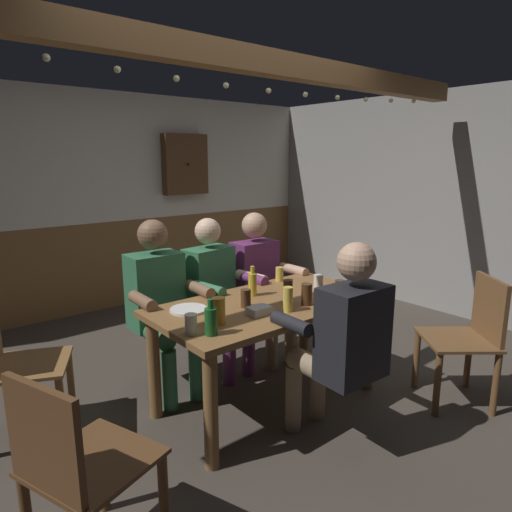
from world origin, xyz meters
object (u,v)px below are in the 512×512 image
Objects in this scene: person_3 at (343,337)px; pint_glass_0 at (279,274)px; pint_glass_1 at (246,298)px; bottle_0 at (211,320)px; chair_empty_near_left at (13,363)px; pint_glass_3 at (219,311)px; condiment_caddy at (259,311)px; dining_table at (268,318)px; pint_glass_6 at (340,291)px; pint_glass_5 at (307,294)px; plate_0 at (188,309)px; chair_empty_near_right at (76,468)px; person_1 at (215,289)px; person_2 at (260,279)px; wall_dart_cabinet at (185,164)px; chair_empty_far_end at (469,336)px; bottle_1 at (252,284)px; pint_glass_2 at (191,324)px; pint_glass_7 at (288,292)px; pint_glass_4 at (318,282)px; pint_glass_8 at (288,299)px.

pint_glass_0 is (0.41, 0.97, 0.10)m from person_3.
bottle_0 is at bearing -150.48° from pint_glass_1.
pint_glass_3 is (0.93, -0.79, 0.32)m from chair_empty_near_left.
dining_table is at bearing 36.32° from condiment_caddy.
pint_glass_5 is at bearing 156.96° from pint_glass_6.
condiment_caddy is at bearing -48.93° from plate_0.
chair_empty_near_right is 1.65m from pint_glass_5.
person_2 is (0.45, -0.00, 0.01)m from person_1.
person_3 is 3.46m from wall_dart_cabinet.
chair_empty_far_end reaches higher than pint_glass_5.
pint_glass_0 is (0.40, 0.16, -0.03)m from bottle_1.
bottle_1 is 0.77m from pint_glass_2.
wall_dart_cabinet is (2.38, 3.09, 1.10)m from chair_empty_near_right.
dining_table is 10.90× the size of pint_glass_5.
bottle_0 reaches higher than chair_empty_near_right.
condiment_caddy reaches higher than plate_0.
plate_0 is at bearing 24.71° from person_2.
pint_glass_3 is (-0.49, 0.50, 0.13)m from person_3.
person_3 is at bearing -112.75° from pint_glass_0.
pint_glass_7 is (0.77, 0.05, 0.02)m from pint_glass_2.
pint_glass_2 is (0.75, 0.36, 0.30)m from chair_empty_near_right.
pint_glass_3 reaches higher than pint_glass_5.
plate_0 is 2.15× the size of pint_glass_0.
chair_empty_near_left is at bearing -1.24° from person_2.
chair_empty_near_right is 1.40m from pint_glass_1.
pint_glass_0 is (0.40, -0.30, 0.11)m from person_1.
pint_glass_7 is (-0.38, -0.74, 0.13)m from person_2.
pint_glass_0 is 2.44m from wall_dart_cabinet.
chair_empty_near_left is (-1.87, 0.03, -0.19)m from person_2.
chair_empty_near_left is 1.88m from pint_glass_0.
pint_glass_4 is at bearing 118.12° from person_1.
pint_glass_0 is at bearing 39.45° from dining_table.
pint_glass_5 is at bearing -105.93° from wall_dart_cabinet.
plate_0 is at bearing 151.54° from pint_glass_1.
pint_glass_7 is 1.00× the size of pint_glass_8.
dining_table is 10.94× the size of condiment_caddy.
chair_empty_near_left is 1.26m from pint_glass_3.
pint_glass_2 is at bearing 172.38° from pint_glass_6.
chair_empty_near_left is at bearing 152.78° from pint_glass_7.
bottle_0 reaches higher than pint_glass_2.
bottle_0 is 0.70m from pint_glass_7.
chair_empty_near_right is (-1.44, 0.11, -0.20)m from person_3.
pint_glass_5 is at bearing -54.63° from pint_glass_7.
bottle_1 is (0.22, 0.33, 0.06)m from condiment_caddy.
pint_glass_7 is (0.07, -0.74, 0.14)m from person_1.
dining_table is at bearing 12.79° from pint_glass_2.
condiment_caddy is at bearing 86.69° from chair_empty_near_right.
chair_empty_near_right is (-1.90, -1.15, -0.19)m from person_2.
chair_empty_far_end is at bearing -35.00° from pint_glass_1.
pint_glass_6 is at bearing -111.13° from pint_glass_4.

